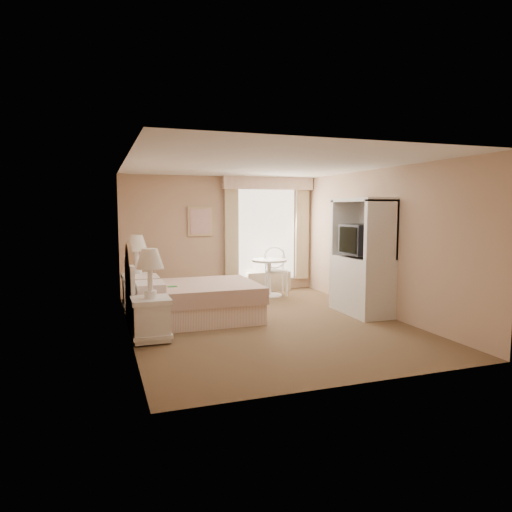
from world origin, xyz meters
name	(u,v)px	position (x,y,z in m)	size (l,w,h in m)	color
room	(265,245)	(0.00, 0.00, 1.25)	(4.21, 5.51, 2.51)	brown
window	(268,230)	(1.05, 2.65, 1.34)	(2.05, 0.22, 2.51)	white
framed_art	(200,221)	(-0.45, 2.71, 1.55)	(0.52, 0.04, 0.62)	#D1B380
bed	(189,300)	(-1.12, 0.56, 0.33)	(2.08, 1.57, 1.39)	tan
nightstand_near	(151,307)	(-1.84, -0.47, 0.48)	(0.52, 0.52, 1.26)	white
nightstand_far	(137,281)	(-1.84, 1.72, 0.50)	(0.55, 0.55, 1.33)	white
round_table	(269,272)	(0.85, 2.03, 0.51)	(0.73, 0.73, 0.77)	white
cafe_chair	(276,267)	(1.05, 2.18, 0.59)	(0.56, 0.56, 1.01)	white
armoire	(362,266)	(1.81, 0.05, 0.83)	(0.60, 1.20, 2.00)	white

